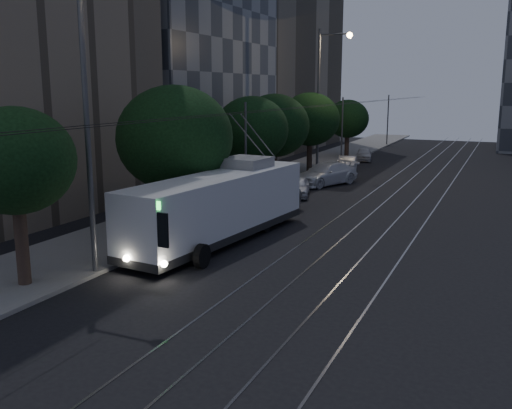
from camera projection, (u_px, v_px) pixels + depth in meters
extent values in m
plane|color=black|center=(260.00, 268.00, 21.84)|extent=(120.00, 120.00, 0.00)
cube|color=slate|center=(276.00, 179.00, 42.71)|extent=(5.00, 90.00, 0.15)
cube|color=gray|center=(379.00, 187.00, 39.61)|extent=(0.08, 90.00, 0.02)
cube|color=gray|center=(400.00, 189.00, 39.03)|extent=(0.08, 90.00, 0.02)
cube|color=gray|center=(424.00, 190.00, 38.41)|extent=(0.08, 90.00, 0.02)
cube|color=gray|center=(446.00, 192.00, 37.83)|extent=(0.08, 90.00, 0.02)
cylinder|color=black|center=(324.00, 105.00, 40.15)|extent=(0.02, 90.00, 0.02)
cylinder|color=black|center=(334.00, 105.00, 39.87)|extent=(0.02, 90.00, 0.02)
cylinder|color=#515254|center=(246.00, 156.00, 32.31)|extent=(0.14, 0.14, 6.00)
cylinder|color=#515254|center=(342.00, 132.00, 50.19)|extent=(0.14, 0.14, 6.00)
cylinder|color=#515254|center=(388.00, 120.00, 68.07)|extent=(0.14, 0.14, 6.00)
cube|color=#343942|center=(156.00, 10.00, 46.53)|extent=(14.00, 18.00, 26.00)
cube|color=silver|center=(219.00, 205.00, 25.18)|extent=(3.58, 11.52, 2.69)
cube|color=black|center=(219.00, 232.00, 25.42)|extent=(3.62, 11.56, 0.33)
cube|color=black|center=(224.00, 201.00, 25.58)|extent=(3.39, 9.18, 0.99)
cube|color=black|center=(144.00, 227.00, 20.09)|extent=(2.10, 0.30, 1.23)
cube|color=black|center=(269.00, 182.00, 30.17)|extent=(1.91, 0.28, 0.94)
cube|color=#29F84C|center=(143.00, 204.00, 19.92)|extent=(1.51, 0.22, 0.30)
cube|color=gray|center=(246.00, 162.00, 27.39)|extent=(2.21, 2.27, 0.47)
sphere|color=white|center=(126.00, 258.00, 20.61)|extent=(0.25, 0.25, 0.25)
sphere|color=white|center=(164.00, 264.00, 19.97)|extent=(0.25, 0.25, 0.25)
cylinder|color=#515254|center=(249.00, 138.00, 28.17)|extent=(0.06, 4.28, 2.54)
cylinder|color=#515254|center=(260.00, 138.00, 27.95)|extent=(0.06, 4.28, 2.54)
cylinder|color=black|center=(151.00, 249.00, 22.64)|extent=(0.28, 0.94, 0.94)
cylinder|color=black|center=(202.00, 256.00, 21.71)|extent=(0.28, 0.94, 0.94)
cylinder|color=black|center=(222.00, 218.00, 28.11)|extent=(0.28, 0.94, 0.94)
cylinder|color=black|center=(265.00, 222.00, 27.18)|extent=(0.28, 0.94, 0.94)
cylinder|color=black|center=(238.00, 211.00, 29.73)|extent=(0.28, 0.94, 0.94)
cylinder|color=black|center=(279.00, 215.00, 28.80)|extent=(0.28, 0.94, 0.94)
imported|color=#B2B6BB|center=(251.00, 200.00, 30.42)|extent=(3.99, 6.92, 1.82)
imported|color=silver|center=(297.00, 187.00, 36.19)|extent=(2.44, 3.93, 1.25)
imported|color=white|center=(325.00, 174.00, 40.52)|extent=(4.21, 5.82, 1.56)
imported|color=silver|center=(347.00, 165.00, 46.40)|extent=(2.10, 4.19, 1.32)
imported|color=silver|center=(364.00, 154.00, 54.10)|extent=(2.13, 3.78, 1.21)
cylinder|color=#2E1F19|center=(22.00, 247.00, 19.37)|extent=(0.44, 0.44, 2.91)
ellipsoid|color=black|center=(15.00, 161.00, 18.78)|extent=(3.98, 3.98, 3.58)
cylinder|color=#2E1F19|center=(177.00, 204.00, 28.23)|extent=(0.44, 0.44, 2.26)
ellipsoid|color=black|center=(175.00, 138.00, 27.58)|extent=(5.66, 5.66, 5.09)
cylinder|color=#2E1F19|center=(252.00, 177.00, 36.25)|extent=(0.44, 0.44, 2.48)
ellipsoid|color=black|center=(252.00, 130.00, 35.65)|extent=(4.63, 4.63, 4.16)
cylinder|color=#2E1F19|center=(274.00, 168.00, 40.91)|extent=(0.44, 0.44, 2.31)
ellipsoid|color=black|center=(275.00, 125.00, 40.31)|extent=(4.95, 4.95, 4.46)
cylinder|color=#2E1F19|center=(309.00, 157.00, 46.33)|extent=(0.44, 0.44, 2.54)
ellipsoid|color=black|center=(310.00, 119.00, 45.72)|extent=(4.74, 4.74, 4.27)
cylinder|color=#2E1F19|center=(347.00, 146.00, 56.58)|extent=(0.44, 0.44, 2.26)
ellipsoid|color=black|center=(348.00, 119.00, 56.05)|extent=(4.15, 4.15, 3.73)
cylinder|color=#515254|center=(87.00, 131.00, 19.96)|extent=(0.20, 0.20, 10.57)
cylinder|color=#515254|center=(318.00, 103.00, 45.06)|extent=(0.20, 0.20, 11.27)
cylinder|color=#515254|center=(335.00, 34.00, 43.53)|extent=(2.48, 0.12, 0.12)
sphere|color=#FFCF8C|center=(350.00, 35.00, 43.10)|extent=(0.44, 0.44, 0.44)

